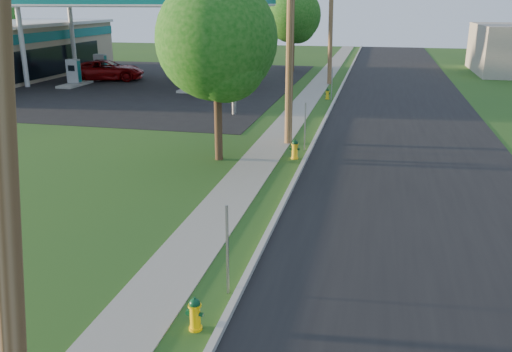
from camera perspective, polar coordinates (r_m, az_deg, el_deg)
The scene contains 21 objects.
road at distance 16.76m, azimuth 16.78°, elevation -3.51°, with size 8.00×120.00×0.02m, color black.
curb at distance 16.88m, azimuth 3.16°, elevation -2.34°, with size 0.15×120.00×0.15m, color #A5A298.
sidewalk at distance 17.25m, azimuth -2.59°, elevation -2.09°, with size 1.50×120.00×0.03m, color gray.
forecourt at distance 42.59m, azimuth -14.20°, elevation 9.48°, with size 26.00×28.00×0.02m, color black.
utility_pole_mid at distance 22.93m, azimuth 3.64°, elevation 15.52°, with size 1.40×0.32×9.80m.
utility_pole_far at distance 40.80m, azimuth 7.89°, elevation 16.27°, with size 1.40×0.32×9.50m.
sign_post_near at distance 11.35m, azimuth -3.03°, elevation -7.82°, with size 0.05×0.04×2.00m, color gray.
sign_post_mid at distance 22.35m, azimuth 5.18°, elevation 5.18°, with size 0.05×0.04×2.00m, color gray.
sign_post_far at distance 34.29m, azimuth 7.99°, elevation 9.57°, with size 0.05×0.04×2.00m, color gray.
gas_canopy at distance 41.31m, azimuth -12.25°, elevation 17.58°, with size 18.18×9.18×6.40m.
fuel_pump_nw at distance 41.97m, azimuth -18.61°, elevation 9.96°, with size 1.20×3.20×1.90m.
fuel_pump_ne at distance 38.13m, azimuth -6.75°, elevation 10.04°, with size 1.20×3.20×1.90m.
fuel_pump_sw at distance 45.41m, azimuth -16.01°, elevation 10.75°, with size 1.20×3.20×1.90m.
fuel_pump_se at distance 41.89m, azimuth -4.92°, elevation 10.81°, with size 1.20×3.20×1.90m.
price_pylon at distance 29.12m, azimuth -2.45°, elevation 17.01°, with size 0.34×2.04×6.85m.
tree_verge at distance 20.38m, azimuth -3.96°, elevation 13.65°, with size 4.51×4.51×6.83m.
tree_lot at distance 47.83m, azimuth 4.07°, elevation 16.32°, with size 4.66×4.66×7.06m.
hydrant_near at distance 10.54m, azimuth -6.44°, elevation -14.22°, with size 0.36×0.32×0.69m.
hydrant_mid at distance 21.26m, azimuth 4.10°, elevation 2.83°, with size 0.41×0.36×0.79m.
hydrant_far at distance 34.68m, azimuth 7.52°, elevation 8.57°, with size 0.35×0.31×0.68m.
car_red at distance 44.17m, azimuth -15.40°, elevation 10.69°, with size 2.59×5.61×1.56m, color #790607.
Camera 1 is at (3.08, -5.61, 5.94)m, focal length 38.00 mm.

